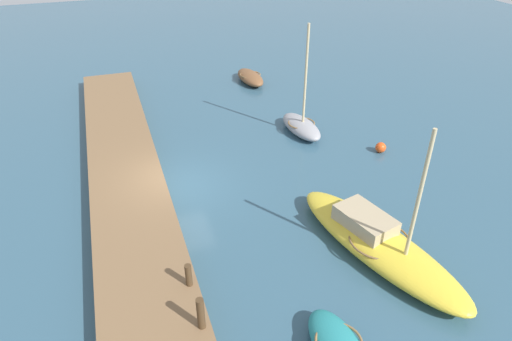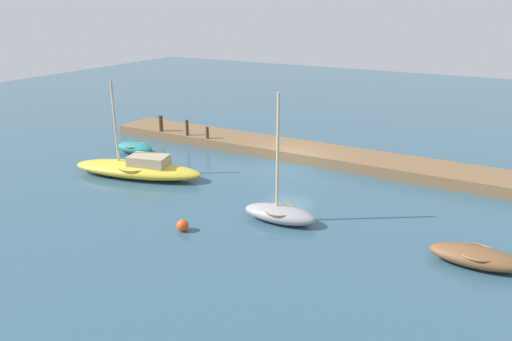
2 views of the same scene
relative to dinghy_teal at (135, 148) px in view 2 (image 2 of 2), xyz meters
name	(u,v)px [view 2 (image 2 of 2)]	position (x,y,z in m)	size (l,w,h in m)	color
ground_plane	(289,166)	(-9.27, -2.49, -0.35)	(84.00, 84.00, 0.00)	#33566B
dock_platform	(303,152)	(-9.27, -4.44, -0.06)	(26.81, 2.92, 0.60)	brown
dinghy_teal	(135,148)	(0.00, 0.00, 0.00)	(2.55, 1.30, 0.69)	teal
rowboat_brown	(476,257)	(-19.80, 4.22, 0.00)	(3.19, 1.43, 0.69)	brown
rowboat_grey	(280,212)	(-12.14, 4.38, 0.07)	(3.26, 1.53, 5.51)	#939399
sailboat_yellow	(138,168)	(-3.11, 3.11, 0.13)	(7.46, 3.67, 5.16)	gold
mooring_post_west	(207,133)	(-3.17, -3.23, 0.62)	(0.20, 0.20, 0.75)	#47331E
mooring_post_mid_west	(187,128)	(-1.58, -3.23, 0.75)	(0.21, 0.21, 1.02)	#47331E
mooring_post_mid_east	(161,123)	(0.59, -3.23, 0.77)	(0.26, 0.26, 1.06)	#47331E
marker_buoy	(183,225)	(-9.08, 7.10, -0.11)	(0.50, 0.50, 0.50)	#E54C19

